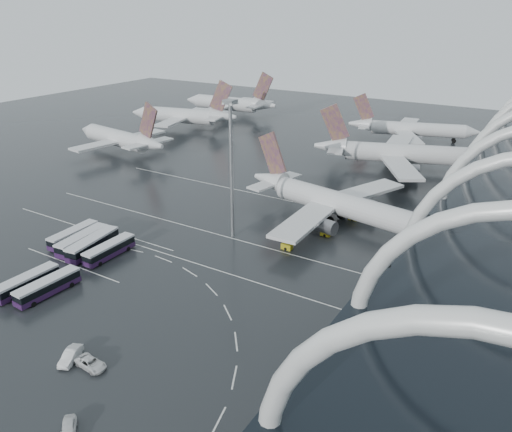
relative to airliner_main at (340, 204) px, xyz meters
The scene contains 26 objects.
ground 36.74m from the airliner_main, 114.02° to the right, with size 420.00×420.00×0.00m, color black.
lane_marking_near 38.56m from the airliner_main, 112.80° to the right, with size 120.00×0.25×0.01m, color silver.
lane_marking_mid 26.37m from the airliner_main, 124.89° to the right, with size 120.00×0.25×0.01m, color silver.
lane_marking_far 17.00m from the airliner_main, 155.56° to the left, with size 120.00×0.25×0.01m, color silver.
bus_bay_line_south 62.91m from the airliner_main, 128.24° to the right, with size 28.00×0.25×0.01m, color silver.
bus_bay_line_north 51.36m from the airliner_main, 139.41° to the right, with size 28.00×0.25×0.01m, color silver.
airliner_main is the anchor object (origin of this frame).
airliner_gate_b 51.48m from the airliner_main, 90.09° to the left, with size 57.67×51.24×20.57m.
airliner_gate_c 91.00m from the airliner_main, 95.29° to the left, with size 49.24×44.81×17.87m.
jet_remote_west 93.06m from the airliner_main, 169.39° to the left, with size 47.06×38.01×20.47m.
jet_remote_mid 113.89m from the airliner_main, 148.37° to the left, with size 49.35×39.98×21.55m.
jet_remote_far 134.33m from the airliner_main, 135.63° to the left, with size 49.67×40.01×21.65m.
bus_row_near_a 62.77m from the airliner_main, 138.32° to the right, with size 3.49×12.80×3.12m.
bus_row_near_b 60.46m from the airliner_main, 135.04° to the right, with size 4.38×13.72×3.32m.
bus_row_near_c 58.13m from the airliner_main, 132.54° to the right, with size 4.98×14.20×3.42m.
bus_row_near_d 54.84m from the airliner_main, 129.05° to the right, with size 3.16×12.63×3.10m.
bus_row_far_b 70.98m from the airliner_main, 121.83° to the right, with size 3.18×12.52×3.07m.
bus_row_far_c 67.75m from the airliner_main, 119.00° to the right, with size 3.39×12.73×3.11m.
van_curve_a 69.95m from the airliner_main, 98.39° to the right, with size 2.44×5.28×1.47m, color silver.
van_curve_b 79.25m from the airliner_main, 92.02° to the right, with size 1.79×4.44×1.51m, color silver.
van_curve_c 71.10m from the airliner_main, 101.39° to the right, with size 1.80×5.15×1.70m, color silver.
floodlight_mast 30.88m from the airliner_main, 131.40° to the right, with size 2.41×2.41×31.49m.
gse_cart_belly_a 9.55m from the airliner_main, 87.53° to the right, with size 2.31×1.37×1.26m, color #B0A217.
gse_cart_belly_c 20.26m from the airliner_main, 101.75° to the right, with size 2.39×1.41×1.30m, color #B0A217.
gse_cart_belly_d 19.39m from the airliner_main, 31.73° to the right, with size 2.14×1.26×1.17m, color slate.
gse_cart_belly_e 6.04m from the airliner_main, 57.38° to the left, with size 2.15×1.27×1.17m, color #B0A217.
Camera 1 is at (56.68, -73.54, 49.59)m, focal length 35.00 mm.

